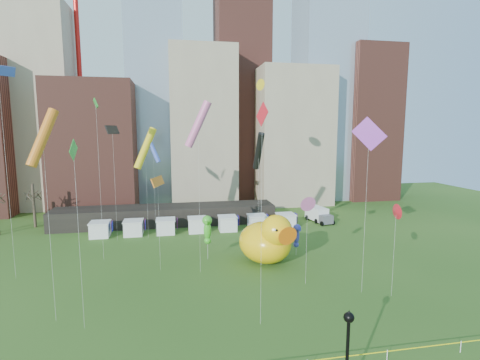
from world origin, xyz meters
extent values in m
cube|color=gray|center=(-30.00, 62.00, 21.00)|extent=(14.00, 12.00, 42.00)
cube|color=brown|center=(-18.00, 56.00, 13.00)|extent=(16.00, 14.00, 26.00)
cube|color=#8C9EB2|center=(-6.00, 64.00, 27.50)|extent=(12.00, 12.00, 55.00)
cube|color=gray|center=(4.00, 60.00, 17.00)|extent=(14.00, 14.00, 34.00)
cube|color=brown|center=(14.00, 66.00, 34.00)|extent=(12.00, 12.00, 68.00)
cube|color=gray|center=(24.00, 58.00, 15.00)|extent=(16.00, 14.00, 30.00)
cube|color=#8C9EB2|center=(34.00, 62.00, 24.00)|extent=(14.00, 12.00, 48.00)
cube|color=brown|center=(44.00, 60.00, 18.00)|extent=(12.00, 12.00, 36.00)
cylinder|color=red|center=(-22.00, 64.00, 38.00)|extent=(1.00, 1.00, 76.00)
cylinder|color=red|center=(30.00, 64.00, 38.00)|extent=(1.00, 1.00, 76.00)
cube|color=black|center=(-4.00, 42.00, 1.60)|extent=(38.00, 6.00, 3.20)
cube|color=white|center=(-14.00, 36.00, 1.10)|extent=(2.80, 2.80, 2.20)
cube|color=red|center=(-12.20, 36.00, 1.60)|extent=(0.08, 1.40, 1.60)
cube|color=white|center=(-9.00, 36.00, 1.10)|extent=(2.80, 2.80, 2.20)
cube|color=red|center=(-7.20, 36.00, 1.60)|extent=(0.08, 1.40, 1.60)
cube|color=white|center=(-4.00, 36.00, 1.10)|extent=(2.80, 2.80, 2.20)
cube|color=red|center=(-2.20, 36.00, 1.60)|extent=(0.08, 1.40, 1.60)
cube|color=white|center=(1.00, 36.00, 1.10)|extent=(2.80, 2.80, 2.20)
cube|color=red|center=(2.80, 36.00, 1.60)|extent=(0.08, 1.40, 1.60)
cube|color=white|center=(6.00, 36.00, 1.10)|extent=(2.80, 2.80, 2.20)
cube|color=red|center=(7.80, 36.00, 1.60)|extent=(0.08, 1.40, 1.60)
cube|color=white|center=(11.00, 36.00, 1.10)|extent=(2.80, 2.80, 2.20)
cube|color=red|center=(12.80, 36.00, 1.60)|extent=(0.08, 1.40, 1.60)
cube|color=white|center=(16.00, 36.00, 1.10)|extent=(2.80, 2.80, 2.20)
cube|color=red|center=(17.80, 36.00, 1.60)|extent=(0.08, 1.40, 1.60)
cylinder|color=#382B21|center=(-26.00, 44.00, 3.75)|extent=(0.44, 0.44, 7.50)
cylinder|color=white|center=(12.00, 0.00, 0.45)|extent=(0.06, 0.06, 0.90)
cylinder|color=white|center=(18.00, 0.00, 0.45)|extent=(0.06, 0.06, 0.90)
ellipsoid|color=yellow|center=(8.40, 20.81, 2.53)|extent=(8.39, 8.97, 5.06)
ellipsoid|color=yellow|center=(7.35, 23.40, 2.40)|extent=(2.05, 1.84, 2.05)
sphere|color=yellow|center=(9.25, 18.71, 4.57)|extent=(4.96, 4.96, 3.81)
cone|color=orange|center=(9.86, 17.21, 4.44)|extent=(2.58, 2.37, 2.09)
sphere|color=white|center=(8.67, 17.35, 5.08)|extent=(0.69, 0.69, 0.69)
sphere|color=white|center=(10.61, 18.13, 5.08)|extent=(0.69, 0.69, 0.69)
sphere|color=black|center=(8.79, 17.05, 5.08)|extent=(0.34, 0.34, 0.34)
sphere|color=black|center=(10.74, 17.83, 5.08)|extent=(0.34, 0.34, 0.34)
ellipsoid|color=white|center=(8.45, 20.46, 1.35)|extent=(3.36, 3.91, 2.70)
ellipsoid|color=white|center=(8.42, 21.95, 1.28)|extent=(0.91, 0.72, 1.10)
sphere|color=white|center=(8.47, 19.25, 2.44)|extent=(2.08, 2.08, 2.03)
cone|color=orange|center=(8.49, 18.38, 2.37)|extent=(1.14, 0.94, 1.12)
sphere|color=white|center=(7.93, 18.68, 2.71)|extent=(0.37, 0.37, 0.37)
sphere|color=white|center=(9.05, 18.70, 2.71)|extent=(0.37, 0.37, 0.37)
sphere|color=black|center=(7.93, 18.50, 2.71)|extent=(0.18, 0.18, 0.18)
sphere|color=black|center=(9.05, 18.53, 2.71)|extent=(0.18, 0.18, 0.18)
cylinder|color=silver|center=(1.48, 23.23, 1.89)|extent=(0.03, 0.03, 3.79)
ellipsoid|color=green|center=(1.48, 23.23, 3.79)|extent=(1.13, 1.01, 2.44)
sphere|color=green|center=(1.48, 23.08, 5.09)|extent=(1.52, 1.52, 1.24)
cone|color=green|center=(1.48, 22.52, 5.03)|extent=(0.62, 0.86, 0.44)
sphere|color=green|center=(1.48, 23.28, 2.39)|extent=(0.87, 0.87, 0.87)
cylinder|color=silver|center=(13.14, 22.56, 1.29)|extent=(0.03, 0.03, 2.57)
ellipsoid|color=#3A3AAE|center=(13.14, 22.56, 2.57)|extent=(0.89, 0.76, 2.07)
sphere|color=#3A3AAE|center=(13.14, 22.41, 3.68)|extent=(1.18, 1.18, 1.06)
cone|color=#3A3AAE|center=(13.14, 21.93, 3.63)|extent=(0.45, 0.70, 0.37)
sphere|color=#3A3AAE|center=(13.14, 22.61, 1.39)|extent=(0.74, 0.74, 0.74)
sphere|color=black|center=(7.20, -3.20, 5.56)|extent=(0.63, 0.63, 0.63)
cone|color=black|center=(7.20, -3.20, 5.90)|extent=(0.22, 0.22, 0.28)
cube|color=white|center=(22.97, 39.36, 1.43)|extent=(2.97, 4.91, 2.30)
cube|color=#595960|center=(23.48, 36.46, 0.97)|extent=(2.37, 2.00, 1.47)
cylinder|color=black|center=(22.12, 37.53, 0.41)|extent=(0.37, 0.86, 0.83)
cylinder|color=black|center=(24.39, 37.93, 0.41)|extent=(0.37, 0.86, 0.83)
cylinder|color=black|center=(21.58, 40.61, 0.41)|extent=(0.37, 0.86, 0.83)
cylinder|color=black|center=(23.84, 41.01, 0.41)|extent=(0.37, 0.86, 0.83)
cylinder|color=silver|center=(4.38, 6.66, 8.81)|extent=(0.02, 0.02, 17.61)
cube|color=red|center=(4.38, 6.66, 17.61)|extent=(0.53, 1.90, 1.96)
cylinder|color=silver|center=(11.10, 13.70, 4.37)|extent=(0.02, 0.02, 8.74)
cone|color=pink|center=(11.10, 13.70, 8.74)|extent=(1.43, 0.80, 1.49)
cylinder|color=silver|center=(-11.15, 33.81, 8.24)|extent=(0.02, 0.02, 16.48)
cube|color=black|center=(-11.15, 33.81, 16.48)|extent=(1.50, 4.13, 1.25)
cylinder|color=silver|center=(-11.64, 25.43, 9.81)|extent=(0.02, 0.02, 19.62)
cube|color=green|center=(-11.64, 25.43, 19.62)|extent=(1.21, 3.40, 1.03)
cylinder|color=silver|center=(10.47, 31.84, 11.54)|extent=(0.02, 0.02, 23.08)
cone|color=yellow|center=(10.47, 31.84, 23.08)|extent=(0.63, 1.69, 1.69)
cylinder|color=silver|center=(-20.18, 20.93, 11.27)|extent=(0.02, 0.02, 22.54)
cylinder|color=silver|center=(-4.39, 20.40, 5.30)|extent=(0.02, 0.02, 10.59)
cube|color=orange|center=(-4.39, 20.40, 10.59)|extent=(1.45, 3.46, 1.06)
cylinder|color=silver|center=(16.00, 10.71, 8.01)|extent=(0.02, 0.02, 16.02)
cube|color=purple|center=(16.00, 10.71, 16.02)|extent=(2.76, 1.86, 3.30)
cylinder|color=silver|center=(18.41, 9.28, 4.30)|extent=(0.02, 0.02, 8.60)
cone|color=red|center=(18.41, 9.28, 8.60)|extent=(0.47, 1.47, 1.46)
cylinder|color=silver|center=(0.20, 18.94, 8.52)|extent=(0.02, 0.02, 17.04)
cylinder|color=pink|center=(0.20, 18.94, 17.04)|extent=(3.21, 1.62, 5.25)
cylinder|color=silver|center=(7.64, 21.29, 6.94)|extent=(0.02, 0.02, 13.88)
cylinder|color=black|center=(7.64, 21.29, 13.88)|extent=(1.04, 2.77, 4.61)
cylinder|color=silver|center=(-10.24, 8.73, 7.42)|extent=(0.02, 0.02, 14.84)
cube|color=green|center=(-10.24, 8.73, 14.84)|extent=(0.25, 1.70, 1.71)
cylinder|color=silver|center=(-6.61, 33.86, 6.88)|extent=(0.02, 0.02, 13.76)
cylinder|color=yellow|center=(-6.61, 33.86, 13.76)|extent=(3.80, 2.55, 6.30)
cylinder|color=silver|center=(-5.47, 33.93, 6.78)|extent=(0.02, 0.02, 13.56)
cylinder|color=blue|center=(-5.47, 33.93, 13.56)|extent=(2.38, 1.72, 3.99)
cylinder|color=silver|center=(-12.95, 10.43, 7.88)|extent=(0.02, 0.02, 15.76)
cylinder|color=orange|center=(-12.95, 10.43, 15.76)|extent=(2.68, 2.50, 4.84)
camera|label=1|loc=(-2.63, -21.36, 16.29)|focal=27.00mm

